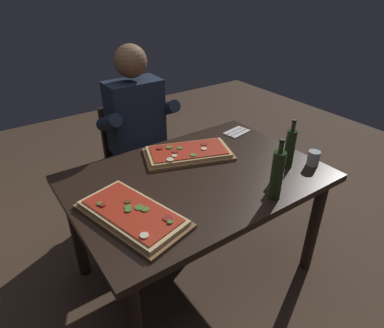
% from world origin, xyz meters
% --- Properties ---
extents(ground_plane, '(6.40, 6.40, 0.00)m').
position_xyz_m(ground_plane, '(0.00, 0.00, 0.00)').
color(ground_plane, '#4C3828').
extents(dining_table, '(1.40, 0.96, 0.74)m').
position_xyz_m(dining_table, '(0.00, 0.00, 0.64)').
color(dining_table, black).
rests_on(dining_table, ground_plane).
extents(pizza_rectangular_front, '(0.60, 0.44, 0.05)m').
position_xyz_m(pizza_rectangular_front, '(0.09, 0.22, 0.76)').
color(pizza_rectangular_front, olive).
rests_on(pizza_rectangular_front, dining_table).
extents(pizza_rectangular_left, '(0.41, 0.60, 0.05)m').
position_xyz_m(pizza_rectangular_left, '(-0.46, -0.13, 0.76)').
color(pizza_rectangular_left, brown).
rests_on(pizza_rectangular_left, dining_table).
extents(wine_bottle_dark, '(0.06, 0.06, 0.29)m').
position_xyz_m(wine_bottle_dark, '(0.49, -0.22, 0.86)').
color(wine_bottle_dark, '#233819').
rests_on(wine_bottle_dark, dining_table).
extents(oil_bottle_amber, '(0.06, 0.06, 0.33)m').
position_xyz_m(oil_bottle_amber, '(0.20, -0.39, 0.88)').
color(oil_bottle_amber, '#233819').
rests_on(oil_bottle_amber, dining_table).
extents(tumbler_near_camera, '(0.07, 0.07, 0.09)m').
position_xyz_m(tumbler_near_camera, '(0.63, -0.29, 0.78)').
color(tumbler_near_camera, silver).
rests_on(tumbler_near_camera, dining_table).
extents(napkin_cutlery_set, '(0.20, 0.14, 0.01)m').
position_xyz_m(napkin_cutlery_set, '(0.56, 0.30, 0.74)').
color(napkin_cutlery_set, white).
rests_on(napkin_cutlery_set, dining_table).
extents(diner_chair, '(0.44, 0.44, 0.87)m').
position_xyz_m(diner_chair, '(0.02, 0.86, 0.49)').
color(diner_chair, black).
rests_on(diner_chair, ground_plane).
extents(seated_diner, '(0.53, 0.41, 1.33)m').
position_xyz_m(seated_diner, '(0.02, 0.74, 0.74)').
color(seated_diner, '#23232D').
rests_on(seated_diner, ground_plane).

